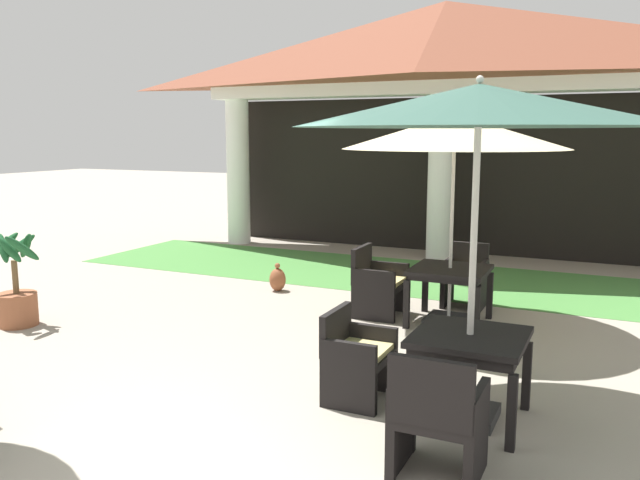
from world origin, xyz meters
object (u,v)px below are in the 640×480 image
Objects in this scene: patio_umbrella_mid_left at (479,108)px; potted_palm_left_edge at (17,294)px; patio_chair_near_foreground_west at (378,284)px; patio_chair_mid_left_west at (356,357)px; patio_chair_near_foreground_north at (465,278)px; terracotta_urn at (278,279)px; patio_chair_mid_left_south at (437,419)px; patio_umbrella_near_foreground at (455,133)px; patio_table_mid_left at (470,346)px; patio_table_near_foreground at (450,275)px.

potted_palm_left_edge is (-5.58, 0.34, -2.13)m from patio_umbrella_mid_left.
patio_chair_mid_left_west is (0.76, -2.64, -0.02)m from patio_chair_near_foreground_west.
terracotta_urn is at bearing 6.71° from patio_chair_near_foreground_north.
patio_chair_mid_left_south reaches higher than patio_chair_mid_left_west.
patio_chair_near_foreground_west is 0.99× the size of patio_chair_mid_left_south.
patio_umbrella_mid_left is (0.81, -2.65, 0.19)m from patio_umbrella_near_foreground.
patio_table_mid_left is at bearing 102.33° from patio_chair_near_foreground_north.
patio_chair_near_foreground_north is 0.29× the size of patio_umbrella_mid_left.
potted_palm_left_edge is at bearing 166.51° from patio_chair_mid_left_south.
patio_chair_mid_left_west is at bearing -179.87° from patio_umbrella_mid_left.
patio_umbrella_near_foreground is at bearing 90.00° from patio_chair_near_foreground_north.
patio_umbrella_mid_left is 3.18× the size of patio_chair_mid_left_south.
patio_chair_mid_left_south is 1.40m from patio_chair_mid_left_west.
patio_chair_near_foreground_north is 4.24m from patio_umbrella_mid_left.
patio_chair_mid_left_south is at bearing 44.85° from patio_chair_mid_left_west.
patio_table_mid_left is at bearing -72.91° from patio_umbrella_near_foreground.
patio_table_near_foreground is 0.78× the size of potted_palm_left_edge.
patio_umbrella_mid_left is 2.35m from patio_chair_mid_left_west.
patio_umbrella_near_foreground is 0.93× the size of patio_umbrella_mid_left.
terracotta_urn is (-2.73, 0.58, -2.15)m from patio_umbrella_near_foreground.
patio_umbrella_near_foreground is 3.02× the size of patio_table_mid_left.
patio_table_near_foreground is 0.34× the size of patio_umbrella_near_foreground.
patio_umbrella_mid_left is at bearing 102.33° from patio_chair_near_foreground_north.
patio_chair_mid_left_south is at bearing 25.13° from patio_chair_near_foreground_west.
patio_chair_mid_left_south reaches higher than patio_chair_near_foreground_north.
patio_chair_mid_left_south reaches higher than patio_table_mid_left.
potted_palm_left_edge is (-5.59, 1.33, -0.03)m from patio_chair_mid_left_south.
patio_umbrella_near_foreground is at bearing 107.09° from patio_table_mid_left.
patio_umbrella_mid_left reaches higher than patio_chair_near_foreground_north.
patio_table_near_foreground is at bearing -11.96° from terracotta_urn.
patio_chair_mid_left_west is 0.68× the size of potted_palm_left_edge.
patio_chair_mid_left_west is at bearing -93.71° from patio_table_near_foreground.
patio_chair_mid_left_west is at bearing -4.21° from potted_palm_left_edge.
potted_palm_left_edge is (-4.76, -3.24, -0.00)m from patio_chair_near_foreground_north.
patio_table_near_foreground is at bearing 107.09° from patio_umbrella_mid_left.
patio_table_near_foreground is at bearing 90.00° from patio_umbrella_near_foreground.
patio_table_mid_left is 4.81m from terracotta_urn.
patio_chair_mid_left_south is at bearing -89.87° from patio_table_mid_left.
patio_umbrella_mid_left is at bearing 90.00° from patio_chair_mid_left_west.
patio_chair_near_foreground_north is at bearing 90.64° from patio_table_near_foreground.
patio_umbrella_near_foreground is at bearing 107.09° from patio_umbrella_mid_left.
potted_palm_left_edge is at bearing -59.66° from patio_chair_near_foreground_west.
patio_chair_near_foreground_west is 0.31× the size of patio_umbrella_mid_left.
patio_table_near_foreground is at bearing 90.00° from patio_chair_near_foreground_north.
terracotta_urn is (-2.72, -0.35, -0.21)m from patio_chair_near_foreground_north.
patio_chair_mid_left_west is (-0.99, -0.00, -2.13)m from patio_umbrella_mid_left.
patio_chair_near_foreground_north is (-0.01, 0.93, -1.94)m from patio_umbrella_near_foreground.
patio_chair_mid_left_south reaches higher than patio_chair_near_foreground_west.
patio_table_mid_left is 2.08× the size of terracotta_urn.
patio_umbrella_near_foreground is at bearing 102.51° from patio_chair_mid_left_south.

